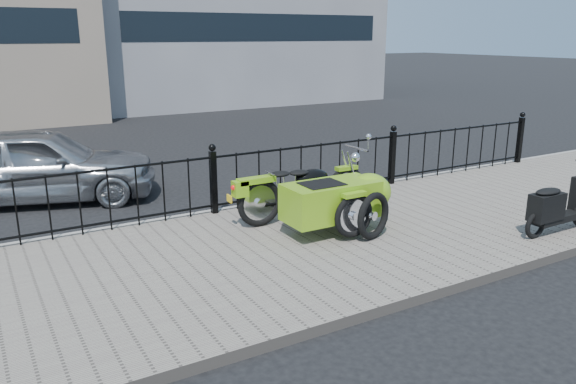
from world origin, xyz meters
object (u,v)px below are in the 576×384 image
motorcycle_sidecar (336,196)px  spare_tire (373,216)px  scooter (556,208)px  sedan_car (39,164)px

motorcycle_sidecar → spare_tire: 0.66m
scooter → spare_tire: 2.54m
motorcycle_sidecar → scooter: motorcycle_sidecar is taller
scooter → spare_tire: size_ratio=2.15×
motorcycle_sidecar → sedan_car: (-3.33, 3.95, 0.05)m
motorcycle_sidecar → spare_tire: bearing=-73.7°
sedan_car → motorcycle_sidecar: bearing=-122.0°
spare_tire → motorcycle_sidecar: bearing=106.3°
scooter → spare_tire: (-2.31, 1.07, -0.04)m
scooter → sedan_car: bearing=135.9°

